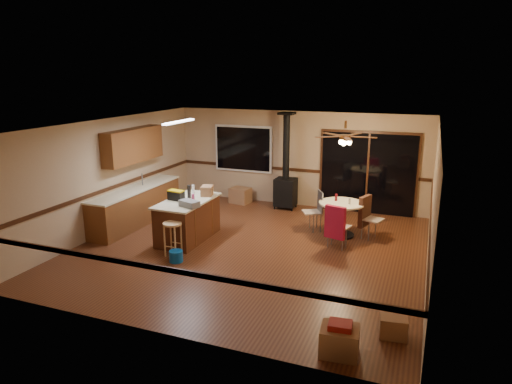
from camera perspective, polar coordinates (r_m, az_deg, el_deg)
The scene contains 35 objects.
floor at distance 9.74m, azimuth -0.64°, elevation -6.98°, with size 7.00×7.00×0.00m, color #532A17.
ceiling at distance 9.10m, azimuth -0.69°, elevation 8.41°, with size 7.00×7.00×0.00m, color silver.
wall_back at distance 12.58m, azimuth 5.26°, elevation 4.12°, with size 7.00×7.00×0.00m, color tan.
wall_front at distance 6.37m, azimuth -12.47°, elevation -6.83°, with size 7.00×7.00×0.00m, color tan.
wall_left at distance 11.08m, azimuth -17.73°, elevation 2.04°, with size 7.00×7.00×0.00m, color tan.
wall_right at distance 8.71m, azimuth 21.26°, elevation -1.62°, with size 7.00×7.00×0.00m, color tan.
chair_rail at distance 9.41m, azimuth -0.66°, elevation -1.32°, with size 7.00×7.00×0.08m, color #361B0D, non-canonical shape.
window at distance 13.02m, azimuth -1.60°, elevation 5.43°, with size 1.72×0.10×1.32m, color black.
sliding_door at distance 12.21m, azimuth 13.77°, elevation 2.24°, with size 2.52×0.10×2.10m, color black.
lower_cabinets at distance 11.50m, azimuth -14.69°, elevation -1.78°, with size 0.60×3.00×0.86m, color brown.
countertop at distance 11.38m, azimuth -14.83°, elevation 0.40°, with size 0.64×3.04×0.04m, color beige.
upper_cabinets at distance 11.42m, azimuth -15.10°, elevation 5.65°, with size 0.35×2.00×0.80m, color brown.
kitchen_island at distance 10.20m, azimuth -8.51°, elevation -3.42°, with size 0.88×1.68×0.90m.
wood_stove at distance 12.33m, azimuth 3.73°, elevation 1.23°, with size 0.55×0.50×2.52m.
ceiling_fan at distance 10.09m, azimuth 11.05°, elevation 6.54°, with size 0.24×0.24×0.55m.
fluorescent_strip at distance 10.17m, azimuth -9.62°, elevation 8.64°, with size 0.10×1.20×0.04m, color white.
toolbox_grey at distance 9.55m, azimuth -8.34°, elevation -1.45°, with size 0.42×0.23×0.13m, color slate.
toolbox_black at distance 10.09m, azimuth -9.95°, elevation -0.46°, with size 0.35×0.18×0.19m, color black.
toolbox_yellow_lid at distance 10.06m, azimuth -9.98°, elevation 0.14°, with size 0.35×0.18×0.03m, color gold.
box_on_island at distance 10.37m, azimuth -6.14°, elevation 0.17°, with size 0.24×0.33×0.22m, color #8B5F3E.
bottle_dark at distance 10.21m, azimuth -8.37°, elevation 0.05°, with size 0.08×0.08×0.28m, color black.
bottle_pink at distance 9.79m, azimuth -7.86°, elevation -0.82°, with size 0.06×0.06×0.20m, color #D84C8C.
bottle_white at distance 10.60m, azimuth -7.87°, elevation 0.37°, with size 0.07×0.07×0.20m, color white.
bar_stool at distance 9.39m, azimuth -10.34°, elevation -5.80°, with size 0.38×0.38×0.69m, color tan.
blue_bucket at distance 9.16m, azimuth -9.97°, elevation -7.90°, with size 0.27×0.27×0.23m, color #0C57B3.
dining_table at distance 10.45m, azimuth 10.60°, elevation -2.60°, with size 1.01×1.01×0.78m.
glass_red at distance 10.48m, azimuth 9.98°, elevation -0.66°, with size 0.06×0.06×0.16m, color #590C14.
glass_cream at distance 10.29m, azimuth 11.61°, elevation -1.13°, with size 0.05×0.05×0.13m, color beige.
chair_left at distance 10.69m, azimuth 7.57°, elevation -1.77°, with size 0.55×0.55×0.51m.
chair_near at distance 9.60m, azimuth 9.93°, elevation -3.74°, with size 0.53×0.56×0.70m.
chair_right at distance 10.46m, azimuth 13.56°, elevation -2.39°, with size 0.57×0.54×0.70m.
box_under_window at distance 12.96m, azimuth -1.97°, elevation -0.43°, with size 0.54×0.43×0.43m, color #8B5F3E.
box_corner_a at distance 6.39m, azimuth 10.39°, elevation -17.84°, with size 0.50×0.42×0.38m, color #8B5F3E.
box_corner_b at distance 6.94m, azimuth 16.77°, elevation -15.76°, with size 0.37×0.32×0.30m, color #8B5F3E.
box_small_red at distance 6.27m, azimuth 10.49°, elevation -16.07°, with size 0.30×0.25×0.08m, color maroon.
Camera 1 is at (3.35, -8.40, 3.60)m, focal length 32.00 mm.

